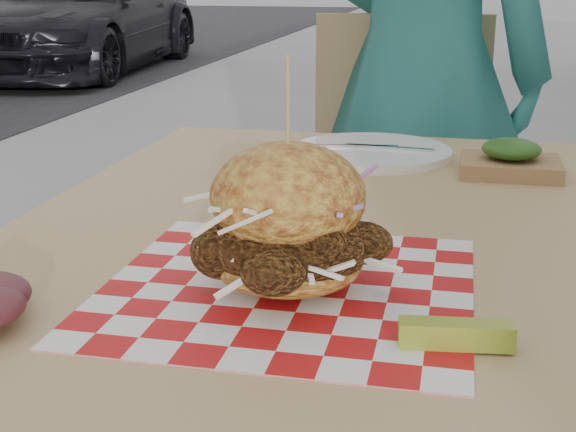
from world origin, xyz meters
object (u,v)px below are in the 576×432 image
(patio_chair, at_px, (389,186))
(sandwich, at_px, (288,226))
(patio_table, at_px, (330,293))
(diner, at_px, (419,70))
(car_dark, at_px, (84,15))

(patio_chair, relative_size, sandwich, 4.19)
(patio_table, xyz_separation_m, sandwich, (-0.01, -0.18, 0.14))
(diner, relative_size, sandwich, 7.30)
(diner, distance_m, patio_table, 1.00)
(car_dark, height_order, sandwich, car_dark)
(car_dark, distance_m, sandwich, 8.25)
(car_dark, distance_m, patio_chair, 7.25)
(patio_table, height_order, sandwich, sandwich)
(patio_table, bearing_deg, sandwich, -94.20)
(diner, height_order, patio_table, diner)
(patio_chair, bearing_deg, car_dark, 113.16)
(diner, height_order, patio_chair, diner)
(diner, bearing_deg, patio_table, 102.03)
(patio_chair, bearing_deg, diner, 13.66)
(patio_table, distance_m, patio_chair, 0.97)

